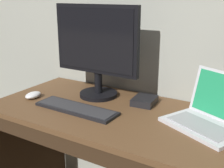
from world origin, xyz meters
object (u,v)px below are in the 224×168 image
Objects in this scene: external_monitor at (96,49)px; laptop_silver at (208,117)px; external_drive_box at (144,101)px; computer_mouse at (33,95)px; wired_keyboard at (76,108)px.

laptop_silver is at bearing -6.29° from external_monitor.
external_monitor reaches higher than external_drive_box.
external_monitor reaches higher than laptop_silver.
computer_mouse is (-0.30, -0.21, -0.26)m from external_monitor.
external_drive_box reaches higher than computer_mouse.
laptop_silver reaches higher than computer_mouse.
laptop_silver is 3.97× the size of computer_mouse.
external_monitor is 0.35m from wired_keyboard.
external_drive_box is at bearing 44.35° from wired_keyboard.
wired_keyboard is 0.32m from computer_mouse.
external_monitor is at bearing 95.32° from wired_keyboard.
computer_mouse is at bearing -171.81° from laptop_silver.
laptop_silver is at bearing -16.34° from external_drive_box.
external_monitor is at bearing -173.06° from external_drive_box.
computer_mouse is (-0.32, 0.02, 0.01)m from wired_keyboard.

